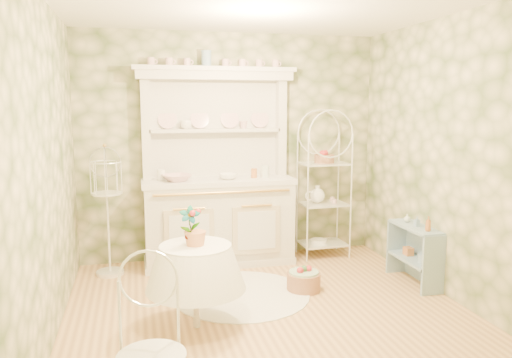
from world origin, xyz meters
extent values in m
plane|color=tan|center=(0.00, 0.00, 0.00)|extent=(3.60, 3.60, 0.00)
plane|color=white|center=(0.00, 0.00, 2.70)|extent=(3.60, 3.60, 0.00)
plane|color=beige|center=(-1.80, 0.00, 1.35)|extent=(3.60, 3.60, 0.00)
plane|color=beige|center=(1.80, 0.00, 1.35)|extent=(3.60, 3.60, 0.00)
plane|color=beige|center=(0.00, 1.80, 1.35)|extent=(3.60, 3.60, 0.00)
plane|color=beige|center=(0.00, -1.80, 1.35)|extent=(3.60, 3.60, 0.00)
cube|color=silver|center=(-0.20, 1.52, 1.15)|extent=(1.87, 0.61, 2.29)
cube|color=white|center=(1.10, 1.52, 0.91)|extent=(0.58, 0.42, 1.81)
cube|color=#89A9C0|center=(1.68, 0.38, 0.29)|extent=(0.30, 0.70, 0.58)
cylinder|color=white|center=(-0.67, -0.13, 0.32)|extent=(0.68, 0.68, 0.64)
cube|color=white|center=(-1.08, -1.41, 0.50)|extent=(0.53, 0.53, 1.00)
cube|color=white|center=(-1.44, 1.41, 0.70)|extent=(0.34, 0.34, 1.41)
cylinder|color=#A16F52|center=(0.48, 0.45, 0.11)|extent=(0.38, 0.38, 0.22)
cylinder|color=white|center=(-0.16, 0.47, 0.01)|extent=(1.59, 1.59, 0.01)
imported|color=white|center=(-0.68, 1.46, 1.02)|extent=(0.41, 0.41, 0.08)
imported|color=white|center=(-0.10, 1.45, 1.02)|extent=(0.28, 0.28, 0.07)
imported|color=white|center=(-0.55, 1.68, 1.61)|extent=(0.16, 0.16, 0.10)
imported|color=white|center=(0.13, 1.68, 1.61)|extent=(0.12, 0.12, 0.09)
imported|color=#3F7238|center=(-0.71, -0.15, 0.85)|extent=(0.19, 0.14, 0.33)
imported|color=#BC6E33|center=(1.68, 0.16, 0.68)|extent=(0.07, 0.07, 0.15)
imported|color=#82A3C3|center=(1.68, 0.36, 0.65)|extent=(0.05, 0.05, 0.10)
imported|color=silver|center=(1.68, 0.55, 0.65)|extent=(0.07, 0.07, 0.09)
camera|label=1|loc=(-1.13, -4.13, 1.87)|focal=35.00mm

